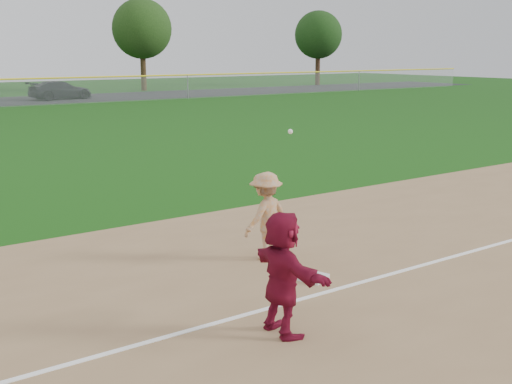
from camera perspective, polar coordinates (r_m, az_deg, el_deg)
ground at (r=11.57m, az=4.32°, el=-7.61°), size 160.00×160.00×0.00m
foul_line at (r=11.00m, az=6.99°, el=-8.62°), size 60.00×0.10×0.01m
first_base at (r=11.41m, az=5.14°, el=-7.57°), size 0.53×0.53×0.09m
base_runner at (r=9.04m, az=2.40°, el=-7.24°), size 0.63×1.69×1.79m
car_right at (r=56.77m, az=-17.00°, el=8.66°), size 5.48×2.76×1.53m
first_base_play at (r=12.29m, az=0.88°, el=-2.13°), size 1.22×1.01×2.56m
tree_3 at (r=67.71m, az=-10.11°, el=14.08°), size 6.00×6.00×9.19m
tree_4 at (r=78.41m, az=5.56°, el=13.73°), size 5.60×5.60×8.67m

